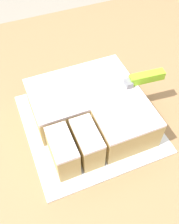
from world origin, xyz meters
TOP-DOWN VIEW (x-y plane):
  - countertop at (0.00, 0.00)m, footprint 1.40×1.10m
  - cake_board at (0.06, -0.01)m, footprint 0.33×0.33m
  - cake at (0.06, -0.01)m, footprint 0.26×0.26m
  - knife at (0.18, 0.00)m, footprint 0.29×0.05m

SIDE VIEW (x-z plane):
  - countertop at x=0.00m, z-range 0.00..0.95m
  - cake_board at x=0.06m, z-range 0.95..0.96m
  - cake at x=0.06m, z-range 0.96..1.04m
  - knife at x=0.18m, z-range 1.04..1.06m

